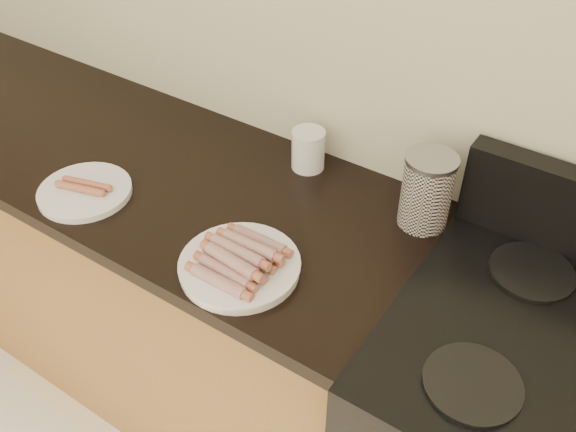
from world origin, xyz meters
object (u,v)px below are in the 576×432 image
Objects in this scene: side_plate at (85,192)px; mug at (308,150)px; main_plate at (240,267)px; canister at (427,191)px.

mug reaches higher than side_plate.
mug is (-0.08, 0.41, 0.05)m from main_plate.
main_plate is at bearing -125.14° from canister.
side_plate is at bearing -134.29° from mug.
main_plate and side_plate have the same top height.
main_plate is 0.42m from mug.
mug is (0.40, 0.41, 0.05)m from side_plate.
side_plate is (-0.48, -0.00, -0.00)m from main_plate.
canister reaches higher than side_plate.
side_plate is at bearing -153.45° from canister.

